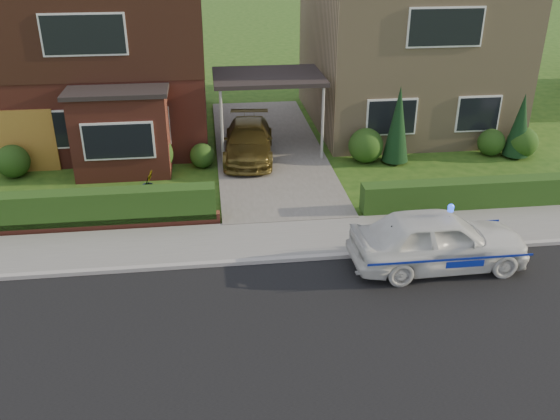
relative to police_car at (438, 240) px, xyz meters
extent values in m
plane|color=#234913|center=(-3.14, -2.40, -0.72)|extent=(120.00, 120.00, 0.00)
cube|color=black|center=(-3.14, -2.40, -0.72)|extent=(60.00, 6.00, 0.02)
cube|color=#9E9993|center=(-3.14, 0.65, -0.66)|extent=(60.00, 0.16, 0.12)
cube|color=slate|center=(-3.14, 1.70, -0.67)|extent=(60.00, 2.00, 0.10)
cube|color=#666059|center=(-3.14, 8.60, -0.66)|extent=(3.80, 12.00, 0.12)
cube|color=brown|center=(-8.94, 11.60, 2.18)|extent=(7.20, 8.00, 5.80)
cube|color=white|center=(-10.52, 7.58, 0.68)|extent=(1.80, 0.08, 1.30)
cube|color=white|center=(-7.36, 7.58, 0.68)|extent=(1.60, 0.08, 1.30)
cube|color=white|center=(-8.94, 7.58, 3.68)|extent=(2.60, 0.08, 1.30)
cube|color=black|center=(-8.94, 11.60, 3.63)|extent=(7.26, 8.06, 2.90)
cube|color=brown|center=(-8.08, 6.90, 0.63)|extent=(3.00, 1.40, 2.70)
cube|color=black|center=(-8.08, 6.90, 2.05)|extent=(3.20, 1.60, 0.14)
cube|color=tan|center=(2.66, 11.60, 2.18)|extent=(7.20, 8.00, 5.80)
cube|color=white|center=(1.08, 7.58, 0.68)|extent=(1.80, 0.08, 1.30)
cube|color=white|center=(4.24, 7.58, 0.68)|extent=(1.60, 0.08, 1.30)
cube|color=white|center=(2.66, 7.58, 3.68)|extent=(2.60, 0.08, 1.30)
cube|color=black|center=(-3.14, 8.60, 1.98)|extent=(3.80, 3.00, 0.14)
cylinder|color=gray|center=(-4.84, 7.20, 0.63)|extent=(0.10, 0.10, 2.70)
cylinder|color=gray|center=(-1.44, 7.20, 0.63)|extent=(0.10, 0.10, 2.70)
cube|color=#8C5D1E|center=(-11.39, 7.56, 0.33)|extent=(2.20, 0.10, 2.10)
cube|color=brown|center=(-8.94, 2.90, -0.54)|extent=(7.70, 0.25, 0.36)
cube|color=#1A3811|center=(-8.94, 3.05, -0.72)|extent=(7.50, 0.55, 0.90)
cube|color=#1A3811|center=(2.66, 2.95, -0.72)|extent=(7.50, 0.55, 0.80)
sphere|color=#1A3811|center=(-11.64, 7.10, -0.18)|extent=(1.08, 1.08, 1.08)
sphere|color=#1A3811|center=(-7.14, 6.90, -0.06)|extent=(1.32, 1.32, 1.32)
sphere|color=#1A3811|center=(-5.54, 7.20, -0.30)|extent=(0.84, 0.84, 0.84)
sphere|color=#1A3811|center=(0.06, 7.00, -0.12)|extent=(1.20, 1.20, 1.20)
sphere|color=#1A3811|center=(4.66, 7.10, -0.24)|extent=(0.96, 0.96, 0.96)
sphere|color=#1A3811|center=(5.66, 6.80, -0.18)|extent=(1.08, 1.08, 1.08)
cone|color=black|center=(1.06, 6.80, 0.58)|extent=(0.90, 0.90, 2.60)
cone|color=black|center=(5.46, 6.80, 0.38)|extent=(0.90, 0.90, 2.20)
imported|color=silver|center=(0.00, 0.00, 0.00)|extent=(1.78, 4.24, 1.43)
sphere|color=#193FF2|center=(0.21, 0.00, 0.80)|extent=(0.17, 0.17, 0.17)
cube|color=navy|center=(0.00, -0.85, -0.06)|extent=(3.87, 0.02, 0.05)
cube|color=navy|center=(0.00, 0.85, -0.06)|extent=(3.87, 0.01, 0.05)
ellipsoid|color=black|center=(-1.18, -0.10, 0.28)|extent=(0.22, 0.17, 0.21)
sphere|color=white|center=(-1.16, -0.16, 0.27)|extent=(0.11, 0.11, 0.11)
sphere|color=black|center=(-1.16, -0.12, 0.42)|extent=(0.13, 0.13, 0.13)
cone|color=black|center=(-1.20, -0.11, 0.49)|extent=(0.04, 0.04, 0.05)
cone|color=black|center=(-1.11, -0.11, 0.49)|extent=(0.04, 0.04, 0.05)
imported|color=brown|center=(-3.93, 7.70, -0.01)|extent=(2.04, 4.20, 1.18)
imported|color=gray|center=(-7.19, 5.12, -0.34)|extent=(0.52, 0.48, 0.75)
imported|color=gray|center=(-5.64, 3.94, -0.34)|extent=(0.55, 0.55, 0.76)
camera|label=1|loc=(-5.25, -11.76, 6.78)|focal=38.00mm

